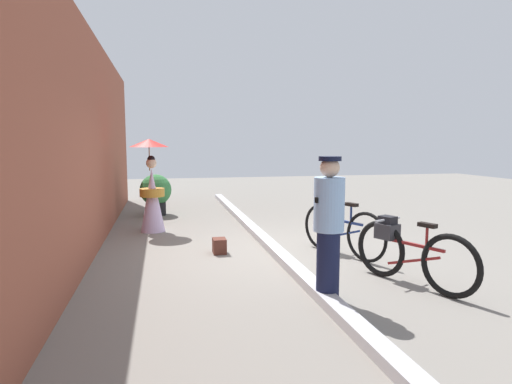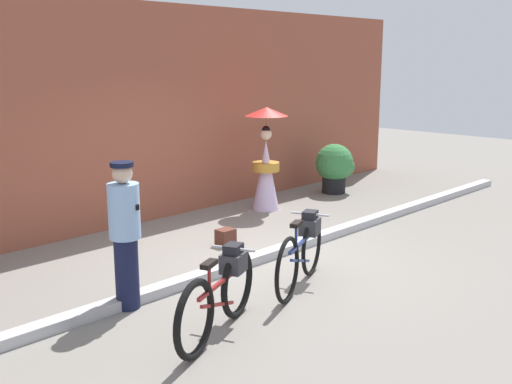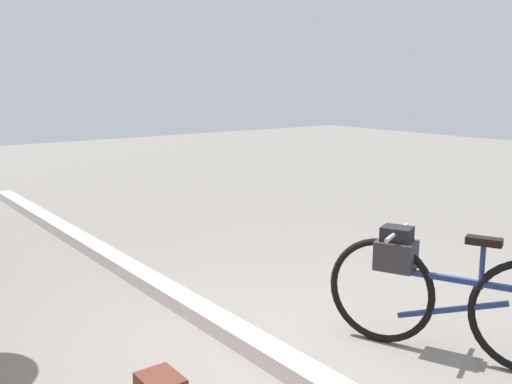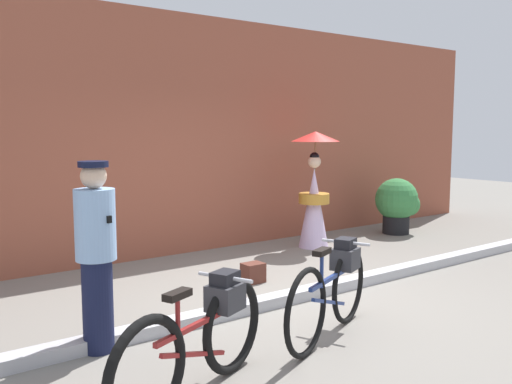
% 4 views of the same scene
% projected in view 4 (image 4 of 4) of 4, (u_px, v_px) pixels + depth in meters
% --- Properties ---
extents(ground_plane, '(30.00, 30.00, 0.00)m').
position_uv_depth(ground_plane, '(297.00, 300.00, 6.17)').
color(ground_plane, gray).
extents(building_wall, '(14.00, 0.40, 3.60)m').
position_uv_depth(building_wall, '(167.00, 135.00, 8.36)').
color(building_wall, brown).
rests_on(building_wall, ground_plane).
extents(sidewalk_curb, '(14.00, 0.20, 0.12)m').
position_uv_depth(sidewalk_curb, '(297.00, 295.00, 6.16)').
color(sidewalk_curb, '#B2B2B7').
rests_on(sidewalk_curb, ground_plane).
extents(bicycle_near_officer, '(1.63, 0.75, 0.83)m').
position_uv_depth(bicycle_near_officer, '(200.00, 337.00, 3.94)').
color(bicycle_near_officer, black).
rests_on(bicycle_near_officer, ground_plane).
extents(bicycle_far_side, '(1.61, 0.74, 0.86)m').
position_uv_depth(bicycle_far_side, '(332.00, 287.00, 5.08)').
color(bicycle_far_side, black).
rests_on(bicycle_far_side, ground_plane).
extents(person_officer, '(0.34, 0.37, 1.64)m').
position_uv_depth(person_officer, '(96.00, 252.00, 4.67)').
color(person_officer, '#141938').
rests_on(person_officer, ground_plane).
extents(person_with_parasol, '(0.78, 0.78, 1.86)m').
position_uv_depth(person_with_parasol, '(314.00, 190.00, 8.85)').
color(person_with_parasol, silver).
rests_on(person_with_parasol, ground_plane).
extents(potted_plant_by_door, '(0.79, 0.77, 1.01)m').
position_uv_depth(potted_plant_by_door, '(398.00, 203.00, 10.04)').
color(potted_plant_by_door, black).
rests_on(potted_plant_by_door, ground_plane).
extents(backpack_on_pavement, '(0.26, 0.21, 0.24)m').
position_uv_depth(backpack_on_pavement, '(253.00, 272.00, 6.87)').
color(backpack_on_pavement, '#592D23').
rests_on(backpack_on_pavement, ground_plane).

